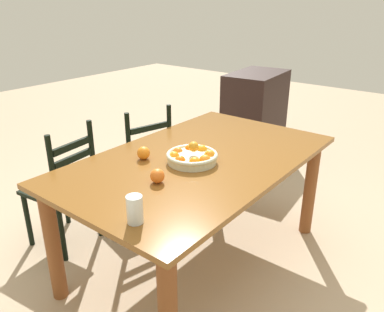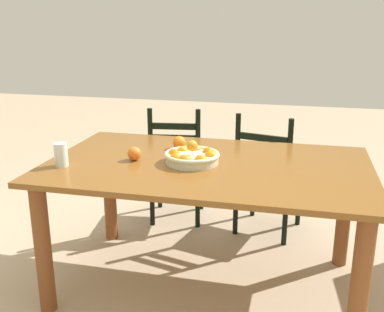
{
  "view_description": "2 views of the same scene",
  "coord_description": "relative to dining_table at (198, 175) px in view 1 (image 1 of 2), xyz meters",
  "views": [
    {
      "loc": [
        -1.73,
        -1.32,
        1.67
      ],
      "look_at": [
        -0.08,
        -0.02,
        0.8
      ],
      "focal_mm": 36.0,
      "sensor_mm": 36.0,
      "label": 1
    },
    {
      "loc": [
        0.47,
        -2.35,
        1.53
      ],
      "look_at": [
        -0.08,
        -0.02,
        0.8
      ],
      "focal_mm": 42.89,
      "sensor_mm": 36.0,
      "label": 2
    }
  ],
  "objects": [
    {
      "name": "ground_plane",
      "position": [
        0.0,
        0.0,
        -0.64
      ],
      "size": [
        12.0,
        12.0,
        0.0
      ],
      "primitive_type": "plane",
      "color": "tan"
    },
    {
      "name": "drinking_glass",
      "position": [
        -0.75,
        -0.23,
        0.19
      ],
      "size": [
        0.07,
        0.07,
        0.13
      ],
      "primitive_type": "cylinder",
      "color": "silver",
      "rests_on": "dining_table"
    },
    {
      "name": "dining_table",
      "position": [
        0.0,
        0.0,
        0.0
      ],
      "size": [
        1.76,
        1.06,
        0.76
      ],
      "color": "brown",
      "rests_on": "ground"
    },
    {
      "name": "chair_by_cabinet",
      "position": [
        -0.41,
        0.86,
        -0.2
      ],
      "size": [
        0.45,
        0.45,
        0.9
      ],
      "rotation": [
        0.0,
        0.0,
        3.28
      ],
      "color": "black",
      "rests_on": "ground"
    },
    {
      "name": "orange_loose_0",
      "position": [
        -0.23,
        0.24,
        0.16
      ],
      "size": [
        0.08,
        0.08,
        0.08
      ],
      "primitive_type": "sphere",
      "color": "orange",
      "rests_on": "dining_table"
    },
    {
      "name": "orange_loose_1",
      "position": [
        -0.41,
        -0.04,
        0.16
      ],
      "size": [
        0.08,
        0.08,
        0.08
      ],
      "primitive_type": "sphere",
      "color": "orange",
      "rests_on": "dining_table"
    },
    {
      "name": "fruit_bowl",
      "position": [
        -0.08,
        -0.02,
        0.16
      ],
      "size": [
        0.31,
        0.31,
        0.13
      ],
      "color": "beige",
      "rests_on": "dining_table"
    },
    {
      "name": "chair_near_window",
      "position": [
        0.28,
        0.8,
        -0.2
      ],
      "size": [
        0.51,
        0.51,
        0.9
      ],
      "rotation": [
        0.0,
        0.0,
        2.9
      ],
      "color": "black",
      "rests_on": "ground"
    },
    {
      "name": "cabinet",
      "position": [
        1.9,
        0.67,
        -0.17
      ],
      "size": [
        0.8,
        0.55,
        0.93
      ],
      "primitive_type": "cube",
      "rotation": [
        0.0,
        0.0,
        0.1
      ],
      "color": "black",
      "rests_on": "ground"
    }
  ]
}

